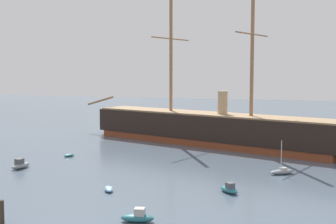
# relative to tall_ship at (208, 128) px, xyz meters

# --- Properties ---
(tall_ship) EXTENTS (58.56, 25.11, 29.31)m
(tall_ship) POSITION_rel_tall_ship_xyz_m (0.00, 0.00, 0.00)
(tall_ship) COLOR brown
(tall_ship) RESTS_ON ground
(motorboat_foreground_right) EXTENTS (3.31, 1.88, 1.31)m
(motorboat_foreground_right) POSITION_rel_tall_ship_xyz_m (3.09, -44.73, -2.68)
(motorboat_foreground_right) COLOR #236670
(motorboat_foreground_right) RESTS_ON ground
(dinghy_near_centre) EXTENTS (2.00, 2.41, 0.53)m
(dinghy_near_centre) POSITION_rel_tall_ship_xyz_m (-3.98, -35.90, -2.88)
(dinghy_near_centre) COLOR #7FB2D6
(dinghy_near_centre) RESTS_ON ground
(motorboat_mid_left) EXTENTS (1.69, 3.55, 1.45)m
(motorboat_mid_left) POSITION_rel_tall_ship_xyz_m (-21.29, -28.54, -2.63)
(motorboat_mid_left) COLOR gray
(motorboat_mid_left) RESTS_ON ground
(motorboat_mid_right) EXTENTS (2.89, 2.91, 1.22)m
(motorboat_mid_right) POSITION_rel_tall_ship_xyz_m (9.50, -32.33, -2.72)
(motorboat_mid_right) COLOR #236670
(motorboat_mid_right) RESTS_ON ground
(dinghy_alongside_bow) EXTENTS (1.63, 2.03, 0.44)m
(dinghy_alongside_bow) POSITION_rel_tall_ship_xyz_m (-19.13, -18.66, -2.92)
(dinghy_alongside_bow) COLOR #236670
(dinghy_alongside_bow) RESTS_ON ground
(sailboat_alongside_stern) EXTENTS (3.53, 2.95, 4.65)m
(sailboat_alongside_stern) POSITION_rel_tall_ship_xyz_m (14.79, -21.05, -2.75)
(sailboat_alongside_stern) COLOR gray
(sailboat_alongside_stern) RESTS_ON ground
(motorboat_distant_centre) EXTENTS (3.78, 1.88, 1.53)m
(motorboat_distant_centre) POSITION_rel_tall_ship_xyz_m (-2.66, 6.00, -2.61)
(motorboat_distant_centre) COLOR #B22D28
(motorboat_distant_centre) RESTS_ON ground
(mooring_piling_right_pair) EXTENTS (0.41, 0.41, 2.18)m
(mooring_piling_right_pair) POSITION_rel_tall_ship_xyz_m (-8.55, -48.91, -2.05)
(mooring_piling_right_pair) COLOR #382B1E
(mooring_piling_right_pair) RESTS_ON ground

